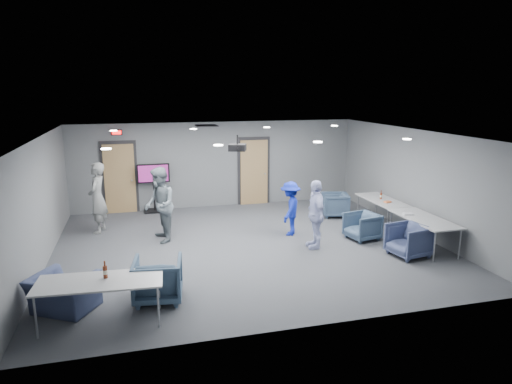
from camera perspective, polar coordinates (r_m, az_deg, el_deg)
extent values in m
plane|color=#383C40|center=(11.14, -1.07, -6.70)|extent=(9.00, 9.00, 0.00)
plane|color=silver|center=(10.54, -1.13, 7.27)|extent=(9.00, 9.00, 0.00)
cube|color=slate|center=(14.60, -4.88, 3.44)|extent=(9.00, 0.02, 2.70)
cube|color=slate|center=(7.09, 6.76, -6.82)|extent=(9.00, 0.02, 2.70)
cube|color=slate|center=(10.65, -25.32, -1.30)|extent=(0.02, 8.00, 2.70)
cube|color=slate|center=(12.60, 19.20, 1.26)|extent=(0.02, 8.00, 2.70)
cube|color=black|center=(14.41, -16.66, 1.73)|extent=(1.06, 0.06, 2.24)
cube|color=#A2834E|center=(14.38, -16.66, 1.58)|extent=(0.90, 0.05, 2.10)
cylinder|color=#999CA2|center=(14.33, -15.25, 1.43)|extent=(0.04, 0.10, 0.04)
cube|color=black|center=(14.87, -0.28, 2.61)|extent=(1.06, 0.06, 2.24)
cube|color=#A2834E|center=(14.84, -0.24, 2.47)|extent=(0.90, 0.05, 2.10)
cylinder|color=#999CA2|center=(14.90, 1.11, 2.31)|extent=(0.04, 0.10, 0.04)
cube|color=black|center=(14.19, -17.02, 7.14)|extent=(0.32, 0.06, 0.16)
cube|color=#FF0C0C|center=(14.15, -17.03, 7.12)|extent=(0.26, 0.02, 0.11)
cube|color=black|center=(13.18, -6.22, 8.25)|extent=(0.60, 0.60, 0.03)
cylinder|color=white|center=(8.47, -18.23, 5.15)|extent=(0.18, 0.18, 0.02)
cylinder|color=white|center=(12.04, -17.39, 7.31)|extent=(0.18, 0.18, 0.02)
cylinder|color=white|center=(8.59, -4.74, 5.85)|extent=(0.18, 0.18, 0.02)
cylinder|color=white|center=(12.13, -7.83, 7.81)|extent=(0.18, 0.18, 0.02)
cylinder|color=white|center=(9.15, 7.74, 6.21)|extent=(0.18, 0.18, 0.02)
cylinder|color=white|center=(12.54, 1.36, 8.09)|extent=(0.18, 0.18, 0.02)
cylinder|color=white|center=(10.09, 18.35, 6.29)|extent=(0.18, 0.18, 0.02)
cylinder|color=white|center=(13.24, 9.78, 8.16)|extent=(0.18, 0.18, 0.02)
imported|color=gray|center=(12.59, -19.20, -0.70)|extent=(0.59, 0.76, 1.86)
imported|color=slate|center=(11.42, -11.96, -1.59)|extent=(0.79, 0.97, 1.87)
imported|color=silver|center=(10.87, 7.44, -2.77)|extent=(0.49, 1.00, 1.64)
imported|color=#18289C|center=(11.78, 4.30, -2.06)|extent=(0.92, 1.04, 1.40)
imported|color=#35465B|center=(13.73, 9.83, -1.58)|extent=(0.94, 0.92, 0.70)
imported|color=#3A4E65|center=(11.78, 13.13, -4.20)|extent=(0.86, 0.85, 0.68)
imported|color=#3B4566|center=(10.91, 18.54, -5.76)|extent=(0.94, 0.92, 0.74)
imported|color=#3E546C|center=(8.48, -12.17, -10.62)|extent=(0.95, 0.97, 0.78)
imported|color=#3D476A|center=(8.60, -22.92, -11.54)|extent=(1.29, 1.25, 0.64)
cube|color=#A3A5A7|center=(13.03, 15.50, -0.98)|extent=(0.75, 1.80, 0.03)
cylinder|color=#999CA2|center=(13.67, 12.61, -1.76)|extent=(0.04, 0.04, 0.70)
cylinder|color=#999CA2|center=(12.29, 16.12, -3.61)|extent=(0.04, 0.04, 0.70)
cylinder|color=#999CA2|center=(13.95, 14.76, -1.59)|extent=(0.04, 0.04, 0.70)
cylinder|color=#999CA2|center=(12.60, 18.43, -3.36)|extent=(0.04, 0.04, 0.70)
cube|color=#A3A5A7|center=(11.49, 20.25, -3.15)|extent=(0.81, 1.94, 0.03)
cylinder|color=#999CA2|center=(12.13, 16.46, -3.85)|extent=(0.04, 0.04, 0.70)
cylinder|color=#999CA2|center=(10.73, 21.40, -6.41)|extent=(0.04, 0.04, 0.70)
cylinder|color=#999CA2|center=(12.47, 19.01, -3.58)|extent=(0.04, 0.04, 0.70)
cylinder|color=#999CA2|center=(11.11, 24.11, -5.99)|extent=(0.04, 0.04, 0.70)
cube|color=#A3A5A7|center=(7.82, -18.97, -10.53)|extent=(2.03, 0.96, 0.03)
cylinder|color=#999CA2|center=(8.19, -12.04, -11.80)|extent=(0.04, 0.04, 0.70)
cylinder|color=#999CA2|center=(8.44, -24.71, -11.97)|extent=(0.04, 0.04, 0.70)
cylinder|color=#999CA2|center=(7.59, -12.12, -13.87)|extent=(0.04, 0.04, 0.70)
cylinder|color=#999CA2|center=(7.86, -25.85, -13.94)|extent=(0.04, 0.04, 0.70)
cylinder|color=#5F2310|center=(7.85, -18.33, -9.48)|extent=(0.07, 0.07, 0.20)
cylinder|color=#5F2310|center=(7.80, -18.40, -8.50)|extent=(0.03, 0.03, 0.09)
cylinder|color=beige|center=(7.85, -18.33, -9.48)|extent=(0.08, 0.08, 0.07)
cylinder|color=#5F2310|center=(13.06, 15.34, -0.49)|extent=(0.06, 0.06, 0.17)
cylinder|color=#5F2310|center=(13.03, 15.37, 0.03)|extent=(0.02, 0.02, 0.08)
cylinder|color=beige|center=(13.06, 15.34, -0.49)|extent=(0.06, 0.06, 0.06)
cube|color=#D46535|center=(12.73, 16.13, -1.19)|extent=(0.20, 0.15, 0.04)
cube|color=silver|center=(11.64, 18.48, -2.62)|extent=(0.25, 0.20, 0.05)
cube|color=black|center=(14.43, -12.49, -2.30)|extent=(0.65, 0.46, 0.06)
cylinder|color=black|center=(14.29, -12.60, -0.08)|extent=(0.06, 0.06, 1.12)
cube|color=black|center=(14.17, -12.72, 2.30)|extent=(0.98, 0.07, 0.58)
cube|color=#691756|center=(14.12, -12.71, 2.27)|extent=(0.88, 0.01, 0.50)
cylinder|color=black|center=(10.47, -2.35, 6.56)|extent=(0.04, 0.04, 0.22)
cube|color=black|center=(10.49, -2.34, 5.58)|extent=(0.47, 0.44, 0.15)
cylinder|color=black|center=(10.32, -2.12, 5.46)|extent=(0.08, 0.06, 0.08)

